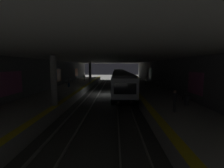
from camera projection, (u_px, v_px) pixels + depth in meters
name	position (u px, v px, depth m)	size (l,w,h in m)	color
ground_plane	(108.00, 95.00, 26.69)	(120.00, 120.00, 0.00)	#42423F
track_left	(121.00, 94.00, 26.64)	(60.00, 1.53, 0.16)	gray
track_right	(94.00, 94.00, 26.72)	(60.00, 1.53, 0.16)	gray
platform_left	(148.00, 91.00, 26.50)	(60.00, 5.30, 1.06)	#A8A59E
platform_right	(68.00, 91.00, 26.76)	(60.00, 5.30, 1.06)	#A8A59E
wall_left	(166.00, 78.00, 26.20)	(60.00, 0.56, 5.60)	slate
wall_right	(50.00, 77.00, 26.58)	(60.00, 0.56, 5.60)	slate
ceiling_slab	(108.00, 59.00, 26.05)	(60.00, 19.40, 0.40)	beige
pillar_near	(54.00, 81.00, 14.81)	(0.56, 0.56, 4.55)	gray
pillar_far	(90.00, 72.00, 36.20)	(0.56, 0.56, 4.55)	gray
metro_train	(120.00, 79.00, 34.05)	(36.05, 2.83, 3.49)	#B7BCC6
bench_left_near	(186.00, 96.00, 16.76)	(1.70, 0.47, 0.86)	#262628
bench_left_mid	(157.00, 84.00, 28.36)	(1.70, 0.47, 0.86)	#262628
bench_right_near	(67.00, 81.00, 33.01)	(1.70, 0.47, 0.86)	#262628
bench_right_mid	(71.00, 80.00, 36.21)	(1.70, 0.47, 0.86)	#262628
bench_right_far	(78.00, 78.00, 42.41)	(1.70, 0.47, 0.86)	#262628
person_waiting_near	(175.00, 100.00, 12.75)	(0.60, 0.24, 1.72)	#3D3D3D
person_walking_mid	(146.00, 81.00, 31.22)	(0.60, 0.22, 1.54)	black
person_standing_far	(84.00, 77.00, 39.38)	(0.60, 0.22, 1.55)	#272727
suitcase_rolling	(69.00, 85.00, 27.99)	(0.39, 0.25, 0.99)	navy
trash_bin	(186.00, 101.00, 15.03)	(0.44, 0.44, 0.85)	#595B5E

